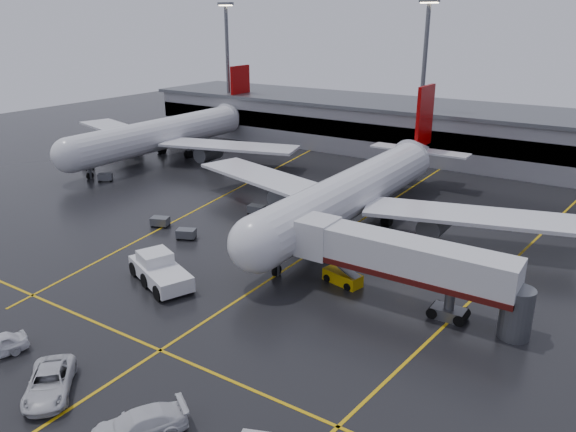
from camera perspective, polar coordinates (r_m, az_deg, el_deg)
The scene contains 20 objects.
ground at distance 57.97m, azimuth 2.74°, elevation -3.53°, with size 220.00×220.00×0.00m, color black.
apron_line_centre at distance 57.97m, azimuth 2.74°, elevation -3.52°, with size 0.25×90.00×0.02m, color gold.
apron_line_stop at distance 42.65m, azimuth -12.93°, elevation -13.24°, with size 60.00×0.25×0.02m, color gold.
apron_line_left at distance 76.52m, azimuth -6.37°, elevation 2.21°, with size 0.25×70.00×0.02m, color gold.
apron_line_right at distance 61.14m, azimuth 22.46°, elevation -3.81°, with size 0.25×70.00×0.02m, color gold.
terminal at distance 99.46m, azimuth 17.15°, elevation 8.10°, with size 122.00×19.00×8.60m.
light_mast_left at distance 113.93m, azimuth -6.20°, elevation 15.38°, with size 3.00×1.20×25.45m.
light_mast_mid at distance 93.98m, azimuth 13.71°, elevation 14.06°, with size 3.00×1.20×25.45m.
main_airliner at distance 64.60m, azimuth 7.20°, elevation 2.77°, with size 48.80×45.60×14.10m.
second_airliner at distance 98.35m, azimuth -12.14°, elevation 8.34°, with size 48.80×45.60×14.10m.
jet_bridge at distance 46.73m, azimuth 11.66°, elevation -4.61°, with size 19.90×3.40×6.05m.
pushback_tractor at distance 52.08m, azimuth -13.00°, elevation -5.51°, with size 8.42×5.85×2.79m.
belt_loader at distance 51.07m, azimuth 5.61°, elevation -6.26°, with size 3.92×2.41×2.32m.
service_van_a at distance 40.20m, azimuth -23.21°, elevation -15.40°, with size 2.63×5.69×1.58m, color silver.
service_van_b at distance 35.10m, azimuth -15.11°, elevation -19.99°, with size 2.29×5.64×1.64m, color silver.
baggage_cart_a at distance 61.64m, azimuth -10.37°, elevation -1.77°, with size 2.36×2.02×1.12m.
baggage_cart_b at distance 65.90m, azimuth -12.95°, elevation -0.53°, with size 2.34×1.95×1.12m.
baggage_cart_c at distance 68.42m, azimuth -3.24°, elevation 0.72°, with size 2.18×1.60×1.12m.
baggage_cart_d at distance 94.35m, azimuth -19.79°, elevation 4.91°, with size 2.26×1.76×1.12m.
baggage_cart_e at distance 86.54m, azimuth -18.18°, elevation 3.82°, with size 2.36×2.29×1.12m.
Camera 1 is at (26.84, -46.03, 22.85)m, focal length 34.77 mm.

